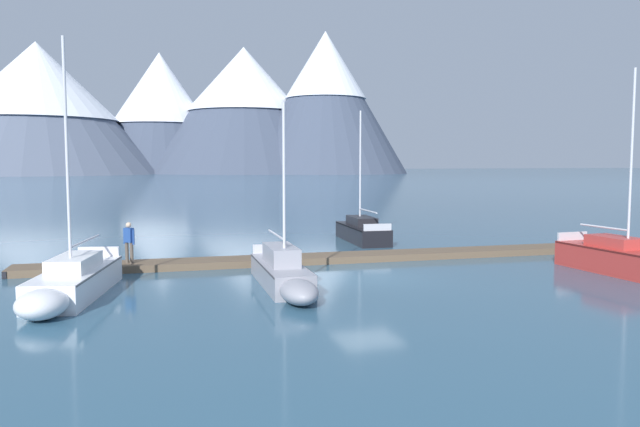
{
  "coord_description": "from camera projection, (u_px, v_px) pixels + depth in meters",
  "views": [
    {
      "loc": [
        -9.01,
        -21.7,
        4.46
      ],
      "look_at": [
        0.0,
        6.0,
        2.0
      ],
      "focal_mm": 34.24,
      "sensor_mm": 36.0,
      "label": 1
    }
  ],
  "objects": [
    {
      "name": "sailboat_mid_dock_port",
      "position": [
        360.0,
        230.0,
        34.76
      ],
      "size": [
        2.18,
        6.65,
        7.34
      ],
      "color": "black",
      "rests_on": "ground"
    },
    {
      "name": "mountain_shoulder_ridge",
      "position": [
        160.0,
        108.0,
        251.22
      ],
      "size": [
        62.3,
        62.3,
        49.23
      ],
      "color": "#424C60",
      "rests_on": "ground"
    },
    {
      "name": "mountain_central_massif",
      "position": [
        38.0,
        103.0,
        227.69
      ],
      "size": [
        93.5,
        93.5,
        49.09
      ],
      "color": "slate",
      "rests_on": "ground"
    },
    {
      "name": "ground_plane",
      "position": [
        368.0,
        277.0,
        23.71
      ],
      "size": [
        700.0,
        700.0,
        0.0
      ],
      "primitive_type": "plane",
      "color": "#335B75"
    },
    {
      "name": "sailboat_second_berth",
      "position": [
        284.0,
        273.0,
        21.48
      ],
      "size": [
        1.74,
        6.87,
        6.51
      ],
      "color": "#93939E",
      "rests_on": "ground"
    },
    {
      "name": "dock",
      "position": [
        334.0,
        258.0,
        27.49
      ],
      "size": [
        26.93,
        3.3,
        0.3
      ],
      "color": "brown",
      "rests_on": "ground"
    },
    {
      "name": "mooring_buoy_channel_marker",
      "position": [
        573.0,
        250.0,
        29.28
      ],
      "size": [
        0.51,
        0.51,
        0.59
      ],
      "color": "red",
      "rests_on": "ground"
    },
    {
      "name": "mountain_east_summit",
      "position": [
        244.0,
        106.0,
        251.57
      ],
      "size": [
        87.71,
        87.71,
        51.46
      ],
      "color": "#424C60",
      "rests_on": "ground"
    },
    {
      "name": "sailboat_nearest_berth",
      "position": [
        71.0,
        282.0,
        19.88
      ],
      "size": [
        3.07,
        7.13,
        8.44
      ],
      "color": "white",
      "rests_on": "ground"
    },
    {
      "name": "person_on_dock",
      "position": [
        129.0,
        240.0,
        25.13
      ],
      "size": [
        0.44,
        0.44,
        1.69
      ],
      "color": "brown",
      "rests_on": "dock"
    },
    {
      "name": "sailboat_mid_dock_starboard",
      "position": [
        623.0,
        259.0,
        24.25
      ],
      "size": [
        1.86,
        6.01,
        8.09
      ],
      "color": "#B2332D",
      "rests_on": "ground"
    },
    {
      "name": "mountain_rear_spur",
      "position": [
        325.0,
        99.0,
        240.22
      ],
      "size": [
        64.54,
        64.54,
        55.51
      ],
      "color": "#424C60",
      "rests_on": "ground"
    }
  ]
}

